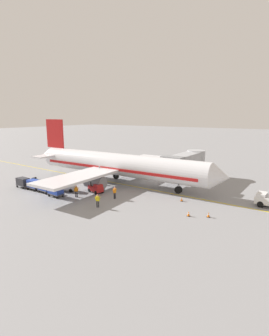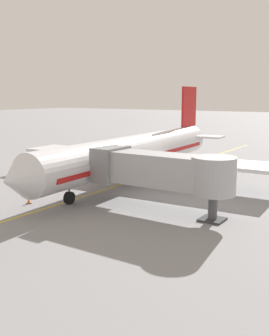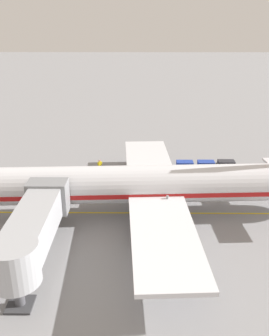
{
  "view_description": "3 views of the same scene",
  "coord_description": "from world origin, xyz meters",
  "px_view_note": "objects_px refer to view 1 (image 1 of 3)",
  "views": [
    {
      "loc": [
        33.75,
        27.08,
        11.51
      ],
      "look_at": [
        2.37,
        4.87,
        3.68
      ],
      "focal_mm": 28.05,
      "sensor_mm": 36.0,
      "label": 1
    },
    {
      "loc": [
        -24.41,
        35.97,
        9.4
      ],
      "look_at": [
        -3.0,
        3.84,
        2.41
      ],
      "focal_mm": 42.77,
      "sensor_mm": 36.0,
      "label": 2
    },
    {
      "loc": [
        -32.75,
        0.2,
        18.21
      ],
      "look_at": [
        2.47,
        0.53,
        3.93
      ],
      "focal_mm": 39.14,
      "sensor_mm": 36.0,
      "label": 3
    }
  ],
  "objects_px": {
    "ground_crew_loader": "(76,191)",
    "safety_cone_nose_left": "(182,199)",
    "baggage_cart_front": "(56,190)",
    "ground_crew_marshaller": "(98,200)",
    "baggage_tug_lead": "(67,187)",
    "parked_airliner": "(116,165)",
    "baggage_tug_trailing": "(96,188)",
    "baggage_tug_spare": "(38,184)",
    "baggage_cart_second_in_train": "(45,187)",
    "baggage_cart_tail_end": "(23,182)",
    "ground_crew_wing_walker": "(115,192)",
    "jet_bridge": "(186,161)",
    "safety_cone_nose_right": "(208,215)",
    "safety_cone_wing_tip": "(189,214)",
    "baggage_cart_third_in_train": "(34,184)"
  },
  "relations": [
    {
      "from": "baggage_cart_front",
      "to": "safety_cone_wing_tip",
      "type": "height_order",
      "value": "baggage_cart_front"
    },
    {
      "from": "baggage_tug_lead",
      "to": "baggage_cart_front",
      "type": "xyz_separation_m",
      "value": [
        2.75,
        0.83,
        0.24
      ]
    },
    {
      "from": "ground_crew_wing_walker",
      "to": "safety_cone_nose_right",
      "type": "bearing_deg",
      "value": 94.26
    },
    {
      "from": "jet_bridge",
      "to": "baggage_cart_second_in_train",
      "type": "relative_size",
      "value": 4.25
    },
    {
      "from": "baggage_tug_trailing",
      "to": "safety_cone_nose_left",
      "type": "distance_m",
      "value": 12.79
    },
    {
      "from": "baggage_cart_second_in_train",
      "to": "safety_cone_wing_tip",
      "type": "bearing_deg",
      "value": 99.89
    },
    {
      "from": "ground_crew_loader",
      "to": "safety_cone_nose_left",
      "type": "relative_size",
      "value": 2.86
    },
    {
      "from": "safety_cone_wing_tip",
      "to": "baggage_tug_lead",
      "type": "bearing_deg",
      "value": -86.07
    },
    {
      "from": "baggage_tug_spare",
      "to": "baggage_cart_front",
      "type": "xyz_separation_m",
      "value": [
        1.3,
        6.07,
        0.24
      ]
    },
    {
      "from": "baggage_tug_lead",
      "to": "safety_cone_wing_tip",
      "type": "bearing_deg",
      "value": 93.93
    },
    {
      "from": "baggage_tug_spare",
      "to": "ground_crew_marshaller",
      "type": "distance_m",
      "value": 14.05
    },
    {
      "from": "safety_cone_wing_tip",
      "to": "ground_crew_loader",
      "type": "bearing_deg",
      "value": -81.11
    },
    {
      "from": "baggage_tug_trailing",
      "to": "safety_cone_wing_tip",
      "type": "xyz_separation_m",
      "value": [
        0.65,
        15.19,
        -0.42
      ]
    },
    {
      "from": "ground_crew_loader",
      "to": "safety_cone_nose_right",
      "type": "xyz_separation_m",
      "value": [
        -3.54,
        18.0,
        -0.66
      ]
    },
    {
      "from": "ground_crew_loader",
      "to": "safety_cone_nose_right",
      "type": "bearing_deg",
      "value": 101.14
    },
    {
      "from": "baggage_cart_tail_end",
      "to": "baggage_cart_third_in_train",
      "type": "bearing_deg",
      "value": 94.49
    },
    {
      "from": "baggage_cart_tail_end",
      "to": "safety_cone_wing_tip",
      "type": "distance_m",
      "value": 27.08
    },
    {
      "from": "baggage_tug_lead",
      "to": "baggage_tug_trailing",
      "type": "bearing_deg",
      "value": 115.27
    },
    {
      "from": "baggage_tug_lead",
      "to": "baggage_cart_second_in_train",
      "type": "height_order",
      "value": "baggage_tug_lead"
    },
    {
      "from": "baggage_tug_spare",
      "to": "safety_cone_nose_left",
      "type": "relative_size",
      "value": 4.43
    },
    {
      "from": "baggage_tug_spare",
      "to": "baggage_cart_second_in_train",
      "type": "xyz_separation_m",
      "value": [
        0.95,
        3.17,
        0.24
      ]
    },
    {
      "from": "baggage_cart_front",
      "to": "ground_crew_wing_walker",
      "type": "bearing_deg",
      "value": 119.06
    },
    {
      "from": "baggage_tug_spare",
      "to": "ground_crew_loader",
      "type": "height_order",
      "value": "ground_crew_loader"
    },
    {
      "from": "baggage_tug_spare",
      "to": "safety_cone_nose_left",
      "type": "distance_m",
      "value": 22.82
    },
    {
      "from": "baggage_tug_spare",
      "to": "baggage_cart_second_in_train",
      "type": "height_order",
      "value": "baggage_tug_spare"
    },
    {
      "from": "baggage_cart_front",
      "to": "safety_cone_nose_right",
      "type": "xyz_separation_m",
      "value": [
        -5.12,
        20.53,
        -0.66
      ]
    },
    {
      "from": "parked_airliner",
      "to": "safety_cone_nose_left",
      "type": "relative_size",
      "value": 63.26
    },
    {
      "from": "baggage_cart_front",
      "to": "ground_crew_marshaller",
      "type": "relative_size",
      "value": 1.72
    },
    {
      "from": "ground_crew_wing_walker",
      "to": "jet_bridge",
      "type": "bearing_deg",
      "value": 166.6
    },
    {
      "from": "parked_airliner",
      "to": "baggage_tug_spare",
      "type": "bearing_deg",
      "value": -40.24
    },
    {
      "from": "baggage_tug_trailing",
      "to": "baggage_cart_front",
      "type": "height_order",
      "value": "baggage_tug_trailing"
    },
    {
      "from": "baggage_cart_third_in_train",
      "to": "safety_cone_wing_tip",
      "type": "bearing_deg",
      "value": 98.96
    },
    {
      "from": "baggage_cart_front",
      "to": "baggage_cart_second_in_train",
      "type": "bearing_deg",
      "value": -96.81
    },
    {
      "from": "baggage_tug_trailing",
      "to": "baggage_cart_second_in_train",
      "type": "relative_size",
      "value": 0.93
    },
    {
      "from": "baggage_cart_third_in_train",
      "to": "safety_cone_wing_tip",
      "type": "xyz_separation_m",
      "value": [
        -3.81,
        24.16,
        -0.66
      ]
    },
    {
      "from": "baggage_cart_front",
      "to": "baggage_cart_tail_end",
      "type": "distance_m",
      "value": 8.23
    },
    {
      "from": "baggage_tug_spare",
      "to": "parked_airliner",
      "type": "bearing_deg",
      "value": 139.76
    },
    {
      "from": "baggage_tug_lead",
      "to": "safety_cone_nose_left",
      "type": "height_order",
      "value": "baggage_tug_lead"
    },
    {
      "from": "parked_airliner",
      "to": "baggage_tug_spare",
      "type": "xyz_separation_m",
      "value": [
        9.7,
        -8.21,
        -2.47
      ]
    },
    {
      "from": "jet_bridge",
      "to": "baggage_cart_front",
      "type": "distance_m",
      "value": 22.48
    },
    {
      "from": "baggage_cart_second_in_train",
      "to": "ground_crew_marshaller",
      "type": "relative_size",
      "value": 1.72
    },
    {
      "from": "parked_airliner",
      "to": "baggage_cart_second_in_train",
      "type": "height_order",
      "value": "parked_airliner"
    },
    {
      "from": "baggage_cart_tail_end",
      "to": "ground_crew_wing_walker",
      "type": "bearing_deg",
      "value": 104.57
    },
    {
      "from": "baggage_cart_third_in_train",
      "to": "ground_crew_loader",
      "type": "bearing_deg",
      "value": 99.08
    },
    {
      "from": "parked_airliner",
      "to": "baggage_tug_trailing",
      "type": "distance_m",
      "value": 6.85
    },
    {
      "from": "baggage_cart_tail_end",
      "to": "safety_cone_nose_right",
      "type": "relative_size",
      "value": 4.93
    },
    {
      "from": "jet_bridge",
      "to": "safety_cone_wing_tip",
      "type": "relative_size",
      "value": 20.93
    },
    {
      "from": "safety_cone_nose_right",
      "to": "ground_crew_wing_walker",
      "type": "bearing_deg",
      "value": -85.74
    },
    {
      "from": "baggage_cart_second_in_train",
      "to": "baggage_cart_tail_end",
      "type": "distance_m",
      "value": 5.33
    },
    {
      "from": "ground_crew_wing_walker",
      "to": "safety_cone_wing_tip",
      "type": "xyz_separation_m",
      "value": [
        0.07,
        11.08,
        -0.66
      ]
    }
  ]
}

